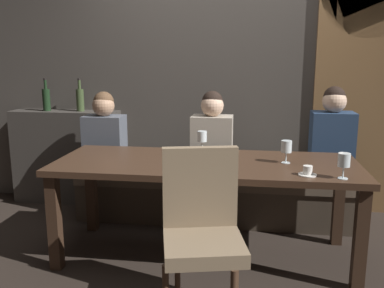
# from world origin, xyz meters

# --- Properties ---
(ground) EXTENTS (9.00, 9.00, 0.00)m
(ground) POSITION_xyz_m (0.00, 0.00, 0.00)
(ground) COLOR black
(back_wall_tiled) EXTENTS (6.00, 0.12, 3.00)m
(back_wall_tiled) POSITION_xyz_m (0.00, 1.22, 1.50)
(back_wall_tiled) COLOR #423D38
(back_wall_tiled) RESTS_ON ground
(arched_door) EXTENTS (0.90, 0.05, 2.55)m
(arched_door) POSITION_xyz_m (1.35, 1.15, 1.36)
(arched_door) COLOR brown
(arched_door) RESTS_ON ground
(back_counter) EXTENTS (1.10, 0.28, 0.95)m
(back_counter) POSITION_xyz_m (-1.55, 1.04, 0.47)
(back_counter) COLOR #38342F
(back_counter) RESTS_ON ground
(dining_table) EXTENTS (2.20, 0.84, 0.74)m
(dining_table) POSITION_xyz_m (0.00, 0.00, 0.65)
(dining_table) COLOR #342217
(dining_table) RESTS_ON ground
(banquette_bench) EXTENTS (2.50, 0.44, 0.45)m
(banquette_bench) POSITION_xyz_m (0.00, 0.70, 0.23)
(banquette_bench) COLOR #40352A
(banquette_bench) RESTS_ON ground
(chair_near_side) EXTENTS (0.53, 0.53, 0.98)m
(chair_near_side) POSITION_xyz_m (0.06, -0.72, 0.56)
(chair_near_side) COLOR #3D281C
(chair_near_side) RESTS_ON ground
(diner_redhead) EXTENTS (0.36, 0.24, 0.73)m
(diner_redhead) POSITION_xyz_m (-1.01, 0.68, 0.79)
(diner_redhead) COLOR #4C515B
(diner_redhead) RESTS_ON banquette_bench
(diner_bearded) EXTENTS (0.36, 0.24, 0.75)m
(diner_bearded) POSITION_xyz_m (-0.02, 0.68, 0.80)
(diner_bearded) COLOR #9E9384
(diner_bearded) RESTS_ON banquette_bench
(diner_far_end) EXTENTS (0.36, 0.24, 0.80)m
(diner_far_end) POSITION_xyz_m (1.01, 0.72, 0.83)
(diner_far_end) COLOR navy
(diner_far_end) RESTS_ON banquette_bench
(wine_bottle_dark_red) EXTENTS (0.08, 0.08, 0.33)m
(wine_bottle_dark_red) POSITION_xyz_m (-1.73, 1.02, 1.07)
(wine_bottle_dark_red) COLOR black
(wine_bottle_dark_red) RESTS_ON back_counter
(wine_bottle_pale_label) EXTENTS (0.08, 0.08, 0.33)m
(wine_bottle_pale_label) POSITION_xyz_m (-1.38, 1.05, 1.07)
(wine_bottle_pale_label) COLOR #384728
(wine_bottle_pale_label) RESTS_ON back_counter
(wine_glass_far_right) EXTENTS (0.08, 0.08, 0.16)m
(wine_glass_far_right) POSITION_xyz_m (-0.07, 0.33, 0.85)
(wine_glass_far_right) COLOR silver
(wine_glass_far_right) RESTS_ON dining_table
(wine_glass_end_right) EXTENTS (0.08, 0.08, 0.16)m
(wine_glass_end_right) POSITION_xyz_m (0.90, -0.32, 0.85)
(wine_glass_end_right) COLOR silver
(wine_glass_end_right) RESTS_ON dining_table
(wine_glass_center_front) EXTENTS (0.08, 0.08, 0.16)m
(wine_glass_center_front) POSITION_xyz_m (0.57, 0.03, 0.85)
(wine_glass_center_front) COLOR silver
(wine_glass_center_front) RESTS_ON dining_table
(espresso_cup) EXTENTS (0.12, 0.12, 0.06)m
(espresso_cup) POSITION_xyz_m (0.69, -0.27, 0.77)
(espresso_cup) COLOR white
(espresso_cup) RESTS_ON dining_table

